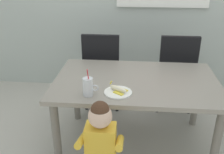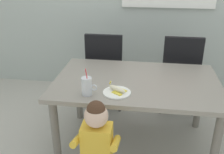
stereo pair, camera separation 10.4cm
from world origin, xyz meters
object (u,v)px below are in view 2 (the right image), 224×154
Objects in this scene: dining_table at (136,89)px; dining_chair_right at (180,70)px; dining_chair_left at (105,66)px; milk_cup at (87,87)px; peeled_banana at (117,89)px; toddler_standing at (97,139)px; snack_plate at (117,92)px.

dining_chair_right is (0.47, 0.72, -0.08)m from dining_table.
dining_table is 0.87m from dining_chair_right.
dining_chair_left is 1.06m from milk_cup.
milk_cup is at bearing 91.22° from dining_chair_left.
peeled_banana is (-0.61, -0.99, 0.20)m from dining_chair_right.
toddler_standing is (0.16, -1.36, -0.02)m from dining_chair_left.
dining_table is 0.82m from dining_chair_left.
snack_plate is (0.23, 0.06, -0.06)m from milk_cup.
snack_plate is 0.03m from peeled_banana.
snack_plate is at bearing 104.71° from dining_chair_left.
dining_table is 0.71m from toddler_standing.
dining_chair_right is 1.18m from peeled_banana.
dining_chair_left is at bearing 96.69° from toddler_standing.
dining_chair_right reaches higher than toddler_standing.
dining_chair_left is 1.15× the size of toddler_standing.
dining_chair_right is 1.55m from toddler_standing.
toddler_standing is at bearing 62.63° from dining_chair_right.
milk_cup is at bearing -138.90° from dining_table.
toddler_standing is (-0.71, -1.38, -0.02)m from dining_chair_right.
peeled_banana is (0.24, 0.07, -0.04)m from milk_cup.
dining_chair_right reaches higher than snack_plate.
dining_chair_right reaches higher than peeled_banana.
snack_plate is (-0.62, -1.00, 0.17)m from dining_chair_right.
peeled_banana is (0.10, 0.39, 0.22)m from toddler_standing.
dining_table is 8.93× the size of peeled_banana.
toddler_standing is at bearing -66.85° from milk_cup.
dining_chair_left reaches higher than toddler_standing.
toddler_standing reaches higher than dining_table.
dining_chair_left is 3.90× the size of milk_cup.
dining_chair_left is 1.00× the size of dining_chair_right.
snack_plate is at bearing 58.36° from dining_chair_right.
toddler_standing reaches higher than peeled_banana.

